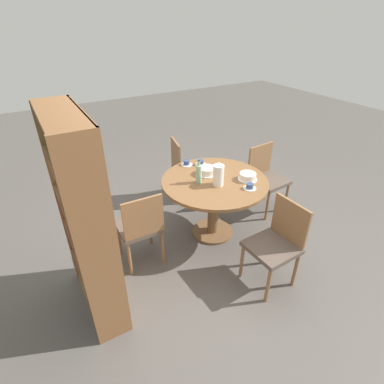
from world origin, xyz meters
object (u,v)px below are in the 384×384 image
(chair_c, at_px, (186,167))
(cake_main, at_px, (207,171))
(cup_b, at_px, (201,163))
(water_bottle, at_px, (199,173))
(chair_a, at_px, (277,242))
(chair_b, at_px, (266,176))
(bookshelf, at_px, (88,223))
(chair_d, at_px, (140,226))
(cake_second, at_px, (248,177))
(cup_a, at_px, (250,187))
(coffee_pot, at_px, (218,175))
(cup_c, at_px, (187,163))

(chair_c, bearing_deg, cake_main, -178.08)
(chair_c, xyz_separation_m, cup_b, (-0.50, 0.07, 0.28))
(water_bottle, bearing_deg, cake_main, -56.84)
(chair_a, height_order, chair_b, same)
(chair_a, bearing_deg, cake_main, -177.06)
(chair_b, xyz_separation_m, bookshelf, (-0.45, 2.34, 0.41))
(chair_d, bearing_deg, cake_second, 175.00)
(chair_a, height_order, cup_b, chair_a)
(cup_b, bearing_deg, chair_a, -178.62)
(chair_d, height_order, cup_a, chair_d)
(chair_a, distance_m, chair_c, 1.82)
(coffee_pot, xyz_separation_m, cake_main, (0.27, -0.03, -0.08))
(chair_d, bearing_deg, chair_b, -173.27)
(bookshelf, height_order, water_bottle, bookshelf)
(chair_a, relative_size, water_bottle, 3.19)
(coffee_pot, bearing_deg, chair_b, -75.64)
(cup_a, xyz_separation_m, cup_c, (0.83, 0.29, 0.00))
(bookshelf, relative_size, cup_a, 12.99)
(chair_b, distance_m, cup_a, 0.89)
(cake_second, xyz_separation_m, cup_b, (0.58, 0.25, -0.01))
(chair_b, bearing_deg, bookshelf, -173.48)
(cake_main, height_order, cup_b, cake_main)
(cake_main, distance_m, cup_a, 0.54)
(bookshelf, relative_size, coffee_pot, 6.63)
(chair_a, distance_m, cup_c, 1.43)
(chair_a, relative_size, cake_second, 4.13)
(chair_a, distance_m, cake_second, 0.82)
(cake_main, height_order, cake_second, cake_main)
(chair_a, height_order, water_bottle, water_bottle)
(water_bottle, bearing_deg, chair_d, 96.09)
(cake_main, xyz_separation_m, cup_b, (0.24, -0.07, -0.02))
(cake_second, bearing_deg, cup_a, 147.50)
(chair_d, distance_m, cake_second, 1.27)
(cup_a, bearing_deg, chair_b, -55.86)
(cup_b, bearing_deg, cup_a, -169.02)
(cup_b, bearing_deg, coffee_pot, 169.11)
(chair_c, distance_m, chair_d, 1.41)
(chair_b, height_order, chair_d, same)
(chair_d, xyz_separation_m, cake_second, (-0.14, -1.23, 0.30))
(cake_main, relative_size, cup_a, 1.65)
(cake_main, xyz_separation_m, cake_second, (-0.34, -0.32, -0.00))
(water_bottle, height_order, cake_second, water_bottle)
(coffee_pot, bearing_deg, cake_second, -100.70)
(cake_main, relative_size, cup_c, 1.65)
(water_bottle, bearing_deg, cup_a, -134.49)
(cake_main, bearing_deg, cup_b, -15.02)
(coffee_pot, distance_m, cup_a, 0.35)
(chair_b, bearing_deg, water_bottle, -179.74)
(chair_b, relative_size, chair_c, 1.00)
(cup_b, relative_size, cup_c, 1.00)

